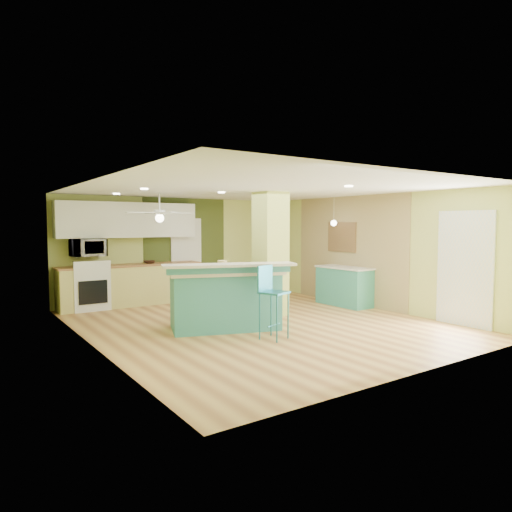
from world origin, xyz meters
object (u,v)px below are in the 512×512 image
Objects in this scene: fruit_bowl at (149,262)px; canister at (222,265)px; peninsula at (225,298)px; bar_stool at (270,290)px; side_counter at (344,286)px.

canister reaches higher than fruit_bowl.
fruit_bowl is at bearing 111.95° from peninsula.
canister is (-0.02, 0.07, 0.57)m from peninsula.
bar_stool is 6.61× the size of canister.
side_counter is 5.01× the size of fruit_bowl.
peninsula is 13.19× the size of canister.
peninsula is 3.25m from fruit_bowl.
fruit_bowl is at bearing 75.28° from bar_stool.
peninsula is 3.47m from side_counter.
bar_stool is at bearing -76.56° from canister.
fruit_bowl is at bearing 92.22° from canister.
bar_stool reaches higher than side_counter.
fruit_bowl is (-0.14, 3.22, 0.42)m from peninsula.
peninsula reaches higher than bar_stool.
bar_stool is 1.17m from canister.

